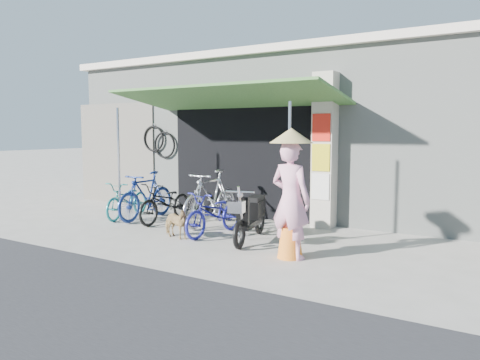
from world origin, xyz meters
The scene contains 13 objects.
ground centered at (0.00, 0.00, 0.00)m, with size 80.00×80.00×0.00m, color #AAA399.
bicycle_shop centered at (0.00, 5.09, 1.83)m, with size 12.30×5.30×3.66m.
shop_pillar centered at (0.85, 2.45, 1.50)m, with size 0.42×0.44×3.00m.
awning centered at (-0.90, 1.63, 2.51)m, with size 4.60×1.88×2.72m.
neighbour_left centered at (-5.00, 2.59, 1.30)m, with size 2.60×0.06×2.60m, color #6B665B.
bike_teal centered at (-3.14, 1.12, 0.40)m, with size 0.53×1.52×0.80m, color #197471.
bike_blue centered at (-2.69, 1.21, 0.51)m, with size 0.48×1.69×1.02m, color navy.
bike_black centered at (-2.10, 1.17, 0.42)m, with size 0.55×1.59×0.84m, color black.
bike_silver centered at (-1.15, 1.45, 0.55)m, with size 0.52×1.84×1.11m, color silver.
bike_navy centered at (-0.56, 0.71, 0.40)m, with size 0.54×1.54×0.81m, color #202297.
street_dog centered at (-1.01, 0.13, 0.27)m, with size 0.29×0.65×0.54m, color #978950.
moped centered at (0.22, 0.68, 0.43)m, with size 0.61×1.63×0.94m.
nun centered at (1.28, 0.03, 0.94)m, with size 0.69×0.64×1.93m.
Camera 1 is at (4.22, -6.15, 1.87)m, focal length 35.00 mm.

